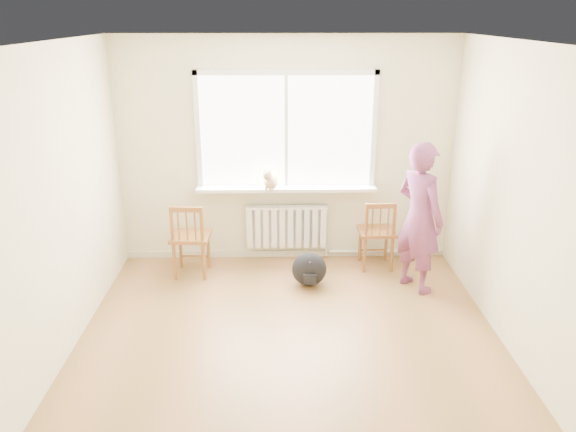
{
  "coord_description": "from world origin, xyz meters",
  "views": [
    {
      "loc": [
        -0.1,
        -4.29,
        2.92
      ],
      "look_at": [
        0.0,
        1.2,
        0.92
      ],
      "focal_mm": 35.0,
      "sensor_mm": 36.0,
      "label": 1
    }
  ],
  "objects_px": {
    "chair_left": "(190,240)",
    "cat": "(270,180)",
    "person": "(420,218)",
    "chair_right": "(377,234)",
    "backpack": "(309,269)"
  },
  "relations": [
    {
      "from": "chair_left",
      "to": "chair_right",
      "type": "bearing_deg",
      "value": -173.14
    },
    {
      "from": "chair_right",
      "to": "backpack",
      "type": "xyz_separation_m",
      "value": [
        -0.83,
        -0.44,
        -0.24
      ]
    },
    {
      "from": "person",
      "to": "chair_right",
      "type": "bearing_deg",
      "value": 1.11
    },
    {
      "from": "cat",
      "to": "person",
      "type": "bearing_deg",
      "value": -7.02
    },
    {
      "from": "chair_left",
      "to": "chair_right",
      "type": "xyz_separation_m",
      "value": [
        2.2,
        0.16,
        -0.02
      ]
    },
    {
      "from": "person",
      "to": "backpack",
      "type": "relative_size",
      "value": 4.27
    },
    {
      "from": "cat",
      "to": "backpack",
      "type": "bearing_deg",
      "value": -38.68
    },
    {
      "from": "cat",
      "to": "backpack",
      "type": "xyz_separation_m",
      "value": [
        0.43,
        -0.62,
        -0.87
      ]
    },
    {
      "from": "chair_left",
      "to": "person",
      "type": "relative_size",
      "value": 0.54
    },
    {
      "from": "chair_right",
      "to": "cat",
      "type": "xyz_separation_m",
      "value": [
        -1.27,
        0.18,
        0.63
      ]
    },
    {
      "from": "person",
      "to": "chair_left",
      "type": "bearing_deg",
      "value": 49.15
    },
    {
      "from": "chair_left",
      "to": "cat",
      "type": "bearing_deg",
      "value": -157.15
    },
    {
      "from": "person",
      "to": "cat",
      "type": "distance_m",
      "value": 1.77
    },
    {
      "from": "chair_right",
      "to": "backpack",
      "type": "bearing_deg",
      "value": 26.33
    },
    {
      "from": "cat",
      "to": "chair_left",
      "type": "bearing_deg",
      "value": -143.47
    }
  ]
}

